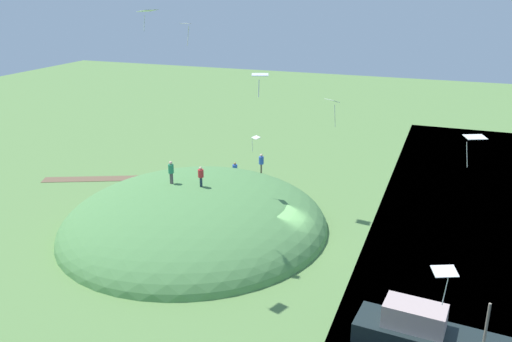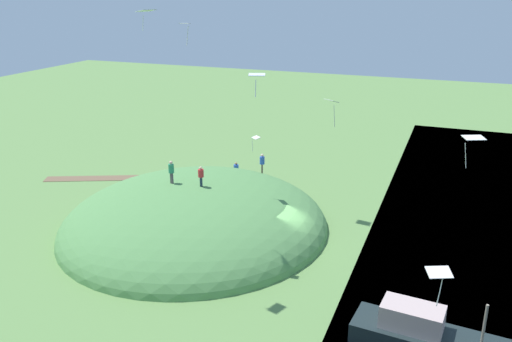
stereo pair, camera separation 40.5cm
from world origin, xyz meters
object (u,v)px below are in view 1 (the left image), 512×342
at_px(kite_0, 186,26).
at_px(person_watching_kites, 261,161).
at_px(kite_5, 147,11).
at_px(person_on_hilltop, 171,170).
at_px(boat_on_lake, 432,336).
at_px(kite_3, 445,273).
at_px(person_with_child, 235,169).
at_px(kite_1, 256,138).
at_px(kite_2, 260,76).
at_px(person_near_shore, 201,174).
at_px(kite_4, 332,102).
at_px(kite_6, 475,138).

bearing_deg(kite_0, person_watching_kites, -92.43).
bearing_deg(kite_5, kite_0, -95.02).
bearing_deg(kite_0, person_on_hilltop, -45.24).
bearing_deg(boat_on_lake, kite_3, 95.82).
bearing_deg(kite_5, person_with_child, -81.52).
height_order(person_watching_kites, kite_1, kite_1).
xyz_separation_m(person_watching_kites, kite_2, (-6.97, 19.46, 10.83)).
xyz_separation_m(person_watching_kites, kite_0, (0.52, 12.23, 12.41)).
xyz_separation_m(person_near_shore, kite_0, (-1.35, 3.98, 11.16)).
distance_m(person_on_hilltop, kite_2, 18.45).
relative_size(kite_4, kite_6, 1.06).
bearing_deg(person_with_child, kite_5, 112.32).
relative_size(boat_on_lake, person_with_child, 4.95).
relative_size(boat_on_lake, person_on_hilltop, 4.78).
distance_m(boat_on_lake, kite_2, 16.04).
distance_m(person_with_child, kite_5, 24.29).
relative_size(kite_2, kite_3, 0.71).
distance_m(boat_on_lake, kite_5, 22.99).
distance_m(boat_on_lake, person_near_shore, 20.20).
relative_size(kite_1, kite_2, 1.13).
distance_m(kite_1, kite_5, 13.49).
bearing_deg(person_near_shore, kite_2, 31.83).
distance_m(person_on_hilltop, kite_4, 13.94).
bearing_deg(kite_0, kite_4, -159.03).
bearing_deg(kite_5, boat_on_lake, 175.34).
relative_size(person_near_shore, kite_1, 1.37).
distance_m(person_on_hilltop, kite_3, 25.87).
bearing_deg(kite_2, kite_6, -146.58).
height_order(kite_5, kite_6, kite_5).
bearing_deg(kite_2, kite_0, -44.00).
distance_m(kite_2, kite_3, 11.63).
relative_size(kite_0, kite_2, 1.32).
height_order(person_watching_kites, kite_0, kite_0).
bearing_deg(kite_6, kite_2, 33.42).
relative_size(person_near_shore, kite_6, 0.92).
bearing_deg(kite_1, boat_on_lake, 142.30).
xyz_separation_m(boat_on_lake, person_near_shore, (17.63, -9.14, 3.68)).
bearing_deg(kite_1, kite_2, 111.39).
height_order(kite_1, kite_4, kite_4).
height_order(boat_on_lake, kite_0, kite_0).
bearing_deg(person_watching_kites, kite_1, 179.94).
xyz_separation_m(person_watching_kites, kite_5, (0.85, 16.03, 13.41)).
distance_m(boat_on_lake, kite_0, 22.62).
relative_size(person_near_shore, kite_5, 1.35).
bearing_deg(person_on_hilltop, kite_0, 146.09).
xyz_separation_m(kite_5, kite_6, (-17.51, -2.97, -6.26)).
bearing_deg(kite_2, boat_on_lake, -166.76).
bearing_deg(kite_1, kite_5, 73.01).
relative_size(person_on_hilltop, kite_2, 1.78).
bearing_deg(boat_on_lake, kite_5, 0.79).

